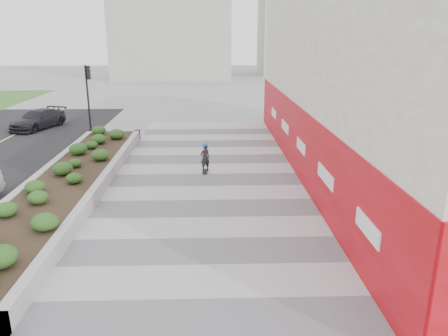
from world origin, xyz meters
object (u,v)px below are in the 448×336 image
(traffic_signal_near, at_px, (88,89))
(car_dark, at_px, (38,119))
(skateboarder, at_px, (205,158))
(planter, at_px, (67,181))

(traffic_signal_near, relative_size, car_dark, 0.99)
(skateboarder, distance_m, car_dark, 14.86)
(traffic_signal_near, bearing_deg, skateboarder, -49.16)
(planter, bearing_deg, car_dark, 114.90)
(skateboarder, height_order, car_dark, skateboarder)
(planter, relative_size, car_dark, 4.25)
(planter, xyz_separation_m, car_dark, (-5.64, 12.15, 0.19))
(skateboarder, relative_size, car_dark, 0.32)
(traffic_signal_near, xyz_separation_m, car_dark, (-3.91, 1.65, -2.15))
(planter, distance_m, skateboarder, 5.87)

